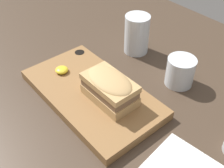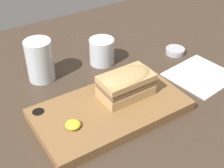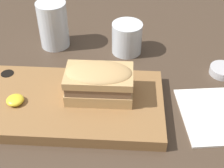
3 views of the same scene
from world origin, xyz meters
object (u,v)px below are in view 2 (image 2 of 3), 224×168
object	(u,v)px
wine_glass	(102,52)
condiment_dish	(175,51)
sandwich	(126,83)
water_glass	(40,63)
napkin	(200,75)
serving_board	(110,110)

from	to	relation	value
wine_glass	condiment_dish	distance (cm)	23.86
sandwich	water_glass	bearing A→B (deg)	121.91
wine_glass	napkin	bearing A→B (deg)	-47.35
serving_board	water_glass	distance (cm)	24.74
water_glass	condiment_dish	xyz separation A→B (cm)	(40.87, -9.82, -4.21)
serving_board	wine_glass	world-z (taller)	wine_glass
water_glass	napkin	size ratio (longest dim) A/B	0.64
napkin	condiment_dish	bearing A→B (deg)	79.23
condiment_dish	serving_board	bearing A→B (deg)	-158.01
water_glass	condiment_dish	size ratio (longest dim) A/B	1.97
sandwich	condiment_dish	bearing A→B (deg)	23.45
sandwich	wine_glass	world-z (taller)	sandwich
wine_glass	condiment_dish	size ratio (longest dim) A/B	1.30
wine_glass	sandwich	bearing A→B (deg)	-104.22
sandwich	condiment_dish	world-z (taller)	sandwich
napkin	condiment_dish	xyz separation A→B (cm)	(2.58, 13.57, 0.67)
serving_board	napkin	xyz separation A→B (cm)	(30.28, -0.30, -1.06)
serving_board	wine_glass	xyz separation A→B (cm)	(10.51, 21.16, 2.34)
condiment_dish	water_glass	bearing A→B (deg)	166.48
water_glass	napkin	world-z (taller)	water_glass
serving_board	water_glass	world-z (taller)	water_glass
water_glass	wine_glass	bearing A→B (deg)	-5.97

